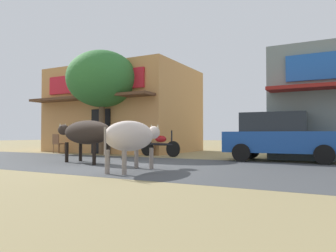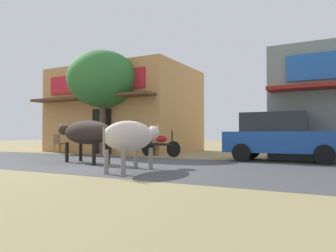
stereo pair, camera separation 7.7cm
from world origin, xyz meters
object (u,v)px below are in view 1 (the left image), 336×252
(cow_far_dark, at_px, (132,136))
(cafe_chair_near_tree, at_px, (58,143))
(roadside_tree, at_px, (102,79))
(parked_motorcycle, at_px, (160,145))
(parked_hatchback_car, at_px, (281,136))
(cow_near_brown, at_px, (86,133))

(cow_far_dark, bearing_deg, cafe_chair_near_tree, 148.27)
(roadside_tree, distance_m, parked_motorcycle, 4.23)
(cow_far_dark, relative_size, cafe_chair_near_tree, 2.99)
(roadside_tree, distance_m, cow_far_dark, 7.46)
(parked_hatchback_car, relative_size, parked_motorcycle, 1.96)
(parked_motorcycle, xyz_separation_m, cow_far_dark, (1.99, -4.95, 0.38))
(parked_motorcycle, bearing_deg, cow_near_brown, -98.70)
(roadside_tree, relative_size, parked_motorcycle, 2.40)
(parked_motorcycle, relative_size, cow_near_brown, 0.69)
(parked_motorcycle, xyz_separation_m, cafe_chair_near_tree, (-5.54, -0.30, 0.04))
(parked_hatchback_car, relative_size, cafe_chair_near_tree, 4.20)
(cafe_chair_near_tree, bearing_deg, parked_hatchback_car, 0.96)
(parked_motorcycle, distance_m, cow_near_brown, 3.86)
(roadside_tree, bearing_deg, cafe_chair_near_tree, -174.51)
(cow_near_brown, bearing_deg, cow_far_dark, -24.47)
(roadside_tree, bearing_deg, cow_near_brown, -56.71)
(parked_motorcycle, bearing_deg, cafe_chair_near_tree, -176.91)
(parked_hatchback_car, distance_m, parked_motorcycle, 4.77)
(cow_far_dark, bearing_deg, parked_hatchback_car, 60.14)
(roadside_tree, bearing_deg, parked_hatchback_car, -0.51)
(cow_near_brown, height_order, cafe_chair_near_tree, cow_near_brown)
(cow_far_dark, distance_m, cafe_chair_near_tree, 8.85)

